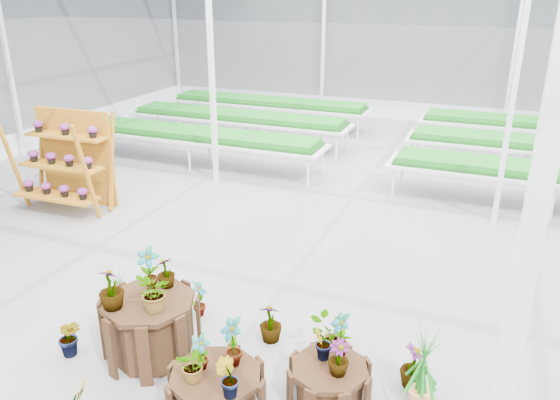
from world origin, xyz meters
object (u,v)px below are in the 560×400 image
at_px(plinth_tall, 151,328).
at_px(plinth_mid, 217,394).
at_px(plinth_low, 329,381).
at_px(shelf_rack, 63,163).

xyz_separation_m(plinth_tall, plinth_mid, (1.20, -0.60, -0.12)).
distance_m(plinth_tall, plinth_low, 2.21).
bearing_deg(plinth_low, plinth_mid, -145.01).
bearing_deg(plinth_mid, shelf_rack, 144.40).
relative_size(plinth_tall, plinth_low, 1.28).
height_order(plinth_tall, plinth_mid, plinth_tall).
relative_size(plinth_tall, shelf_rack, 0.58).
distance_m(plinth_low, shelf_rack, 7.27).
relative_size(plinth_mid, shelf_rack, 0.51).
height_order(plinth_mid, plinth_low, plinth_mid).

